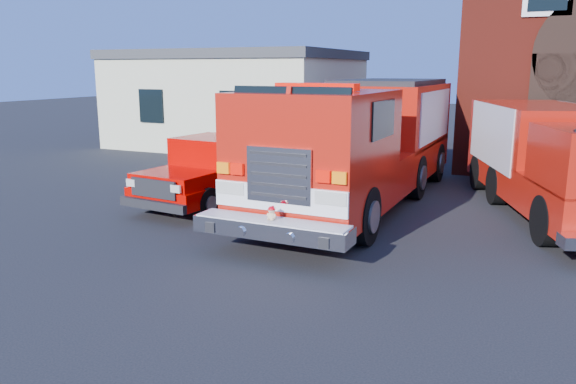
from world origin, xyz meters
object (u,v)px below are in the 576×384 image
at_px(fire_engine, 362,141).
at_px(side_building, 239,98).
at_px(pickup_truck, 221,170).
at_px(secondary_truck, 554,157).

bearing_deg(fire_engine, side_building, 134.04).
height_order(side_building, fire_engine, side_building).
bearing_deg(side_building, fire_engine, -45.96).
height_order(side_building, pickup_truck, side_building).
relative_size(fire_engine, pickup_truck, 1.89).
relative_size(side_building, secondary_truck, 1.21).
distance_m(side_building, secondary_truck, 15.92).
bearing_deg(secondary_truck, fire_engine, -169.92).
height_order(pickup_truck, secondary_truck, secondary_truck).
bearing_deg(side_building, pickup_truck, -63.12).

